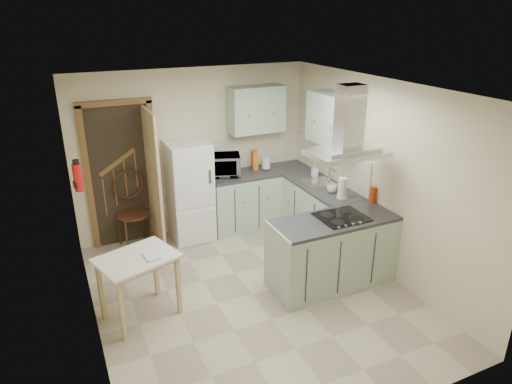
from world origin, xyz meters
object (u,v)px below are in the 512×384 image
peninsula (333,251)px  microwave (221,165)px  drop_leaf_table (140,287)px  bentwood_chair (134,214)px  extractor_hood (347,153)px  fridge (190,191)px

peninsula → microwave: (-0.69, 2.05, 0.61)m
drop_leaf_table → bentwood_chair: bearing=63.2°
peninsula → microwave: microwave is taller
peninsula → bentwood_chair: 2.89m
extractor_hood → fridge: bearing=123.8°
peninsula → drop_leaf_table: (-2.33, 0.34, -0.07)m
fridge → microwave: (0.53, 0.07, 0.31)m
fridge → extractor_hood: (1.32, -1.98, 0.97)m
peninsula → bentwood_chair: size_ratio=1.50×
fridge → drop_leaf_table: size_ratio=1.85×
fridge → microwave: 0.62m
extractor_hood → bentwood_chair: 3.20m
fridge → microwave: size_ratio=2.59×
bentwood_chair → microwave: (1.37, 0.03, 0.54)m
drop_leaf_table → microwave: 2.47m
fridge → extractor_hood: 2.57m
extractor_hood → drop_leaf_table: extractor_hood is taller
peninsula → drop_leaf_table: size_ratio=1.91×
peninsula → extractor_hood: bearing=0.0°
peninsula → bentwood_chair: (-2.06, 2.03, 0.07)m
extractor_hood → microwave: 2.30m
drop_leaf_table → microwave: bearing=28.6°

